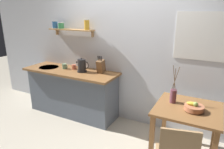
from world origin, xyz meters
TOP-DOWN VIEW (x-y plane):
  - ground_plane at (0.00, 0.00)m, footprint 14.00×14.00m
  - back_wall at (0.20, 0.65)m, footprint 6.80×0.11m
  - kitchen_counter at (-1.00, 0.32)m, footprint 1.83×0.63m
  - wall_shelf at (-1.11, 0.49)m, footprint 0.93×0.20m
  - dining_table at (1.14, -0.02)m, footprint 0.81×0.78m
  - fruit_bowl at (1.21, -0.07)m, footprint 0.24×0.24m
  - twig_vase at (0.93, 0.06)m, footprint 0.09×0.08m
  - electric_kettle at (-0.74, 0.32)m, footprint 0.26×0.17m
  - knife_block at (-0.40, 0.41)m, footprint 0.11×0.17m
  - coffee_mug_by_sink at (-1.15, 0.33)m, footprint 0.13×0.09m
  - coffee_mug_spare at (-0.98, 0.38)m, footprint 0.12×0.08m

SIDE VIEW (x-z plane):
  - ground_plane at x=0.00m, z-range 0.00..0.00m
  - kitchen_counter at x=-1.00m, z-range 0.01..0.90m
  - dining_table at x=1.14m, z-range 0.25..1.00m
  - fruit_bowl at x=1.21m, z-range 0.74..0.87m
  - twig_vase at x=0.93m, z-range 0.60..1.12m
  - coffee_mug_spare at x=-0.98m, z-range 0.89..0.98m
  - coffee_mug_by_sink at x=-1.15m, z-range 0.89..0.99m
  - electric_kettle at x=-0.74m, z-range 0.88..1.13m
  - knife_block at x=-0.40m, z-range 0.86..1.17m
  - back_wall at x=0.20m, z-range 0.00..2.70m
  - wall_shelf at x=-1.11m, z-range 1.50..1.81m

